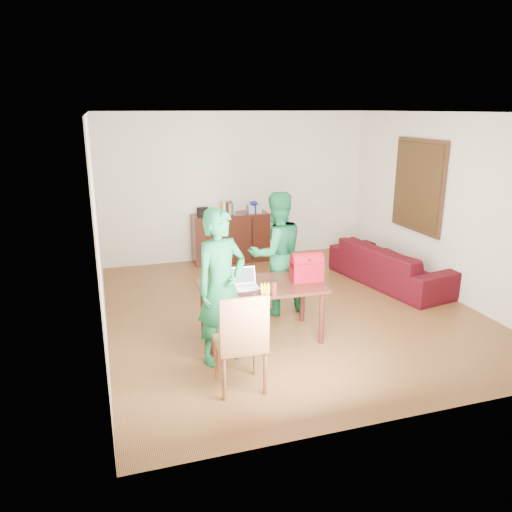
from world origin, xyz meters
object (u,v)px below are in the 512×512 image
object	(u,v)px
table	(261,291)
chair	(240,361)
person_far	(276,253)
person_near	(221,287)
red_bag	(307,270)
bottle	(274,288)
sofa	(391,265)
laptop	(245,284)

from	to	relation	value
table	chair	world-z (taller)	chair
person_far	person_near	bearing A→B (deg)	39.95
table	chair	distance (m)	1.24
person_near	red_bag	bearing A→B (deg)	-4.56
chair	bottle	world-z (taller)	chair
table	chair	xyz separation A→B (m)	(-0.56, -1.06, -0.31)
person_near	sofa	world-z (taller)	person_near
table	chair	size ratio (longest dim) A/B	1.45
chair	red_bag	bearing A→B (deg)	44.34
person_far	bottle	world-z (taller)	person_far
sofa	bottle	bearing A→B (deg)	111.98
laptop	sofa	world-z (taller)	laptop
table	person_near	distance (m)	0.77
table	person_far	world-z (taller)	person_far
chair	red_bag	size ratio (longest dim) A/B	2.76
sofa	red_bag	bearing A→B (deg)	111.70
bottle	red_bag	xyz separation A→B (m)	(0.55, 0.37, 0.05)
person_near	red_bag	xyz separation A→B (m)	(1.17, 0.38, -0.03)
red_bag	sofa	xyz separation A→B (m)	(2.04, 1.29, -0.52)
chair	red_bag	xyz separation A→B (m)	(1.14, 1.03, 0.53)
laptop	red_bag	distance (m)	0.80
laptop	table	bearing A→B (deg)	19.42
person_near	sofa	size ratio (longest dim) A/B	0.80
table	sofa	bearing A→B (deg)	28.62
person_far	red_bag	size ratio (longest dim) A/B	4.42
chair	person_near	xyz separation A→B (m)	(-0.03, 0.64, 0.57)
person_near	laptop	xyz separation A→B (m)	(0.38, 0.35, -0.13)
table	person_near	size ratio (longest dim) A/B	0.88
chair	laptop	world-z (taller)	chair
laptop	red_bag	world-z (taller)	red_bag
red_bag	sofa	bearing A→B (deg)	37.04
chair	red_bag	distance (m)	1.63
bottle	red_bag	distance (m)	0.66
table	bottle	world-z (taller)	bottle
table	bottle	bearing A→B (deg)	-82.96
person_near	person_far	size ratio (longest dim) A/B	1.03
chair	sofa	distance (m)	3.93
sofa	person_near	bearing A→B (deg)	106.89
laptop	bottle	bearing A→B (deg)	-50.96
person_near	laptop	world-z (taller)	person_near
chair	laptop	distance (m)	1.14
red_bag	person_far	bearing A→B (deg)	103.78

